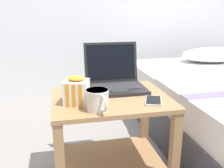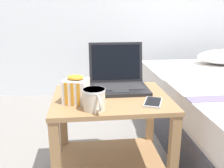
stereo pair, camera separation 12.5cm
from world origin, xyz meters
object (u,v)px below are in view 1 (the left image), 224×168
laptop (115,80)px  cell_phone (153,101)px  snack_bag (77,91)px  mug_front_left (98,99)px

laptop → cell_phone: laptop is taller
snack_bag → cell_phone: (0.37, -0.06, -0.06)m
snack_bag → cell_phone: bearing=-8.9°
mug_front_left → cell_phone: bearing=10.3°
cell_phone → snack_bag: bearing=171.1°
snack_bag → laptop: bearing=41.0°
laptop → snack_bag: size_ratio=2.33×
mug_front_left → snack_bag: size_ratio=1.04×
snack_bag → cell_phone: 0.38m
laptop → cell_phone: bearing=-62.3°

